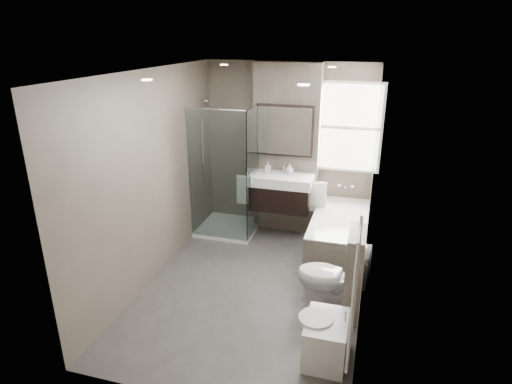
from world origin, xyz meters
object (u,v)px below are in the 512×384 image
(vanity, at_px, (281,192))
(bathtub, at_px, (339,234))
(toilet, at_px, (332,278))
(bidet, at_px, (325,338))

(vanity, relative_size, bathtub, 0.59)
(bathtub, relative_size, toilet, 2.00)
(vanity, xyz_separation_m, toilet, (0.97, -1.67, -0.34))
(vanity, distance_m, bathtub, 1.07)
(bidet, bearing_deg, toilet, 93.04)
(bathtub, bearing_deg, vanity, 160.63)
(vanity, distance_m, bidet, 2.74)
(bathtub, distance_m, bidet, 2.17)
(bathtub, bearing_deg, toilet, -88.08)
(bidet, bearing_deg, bathtub, 92.34)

